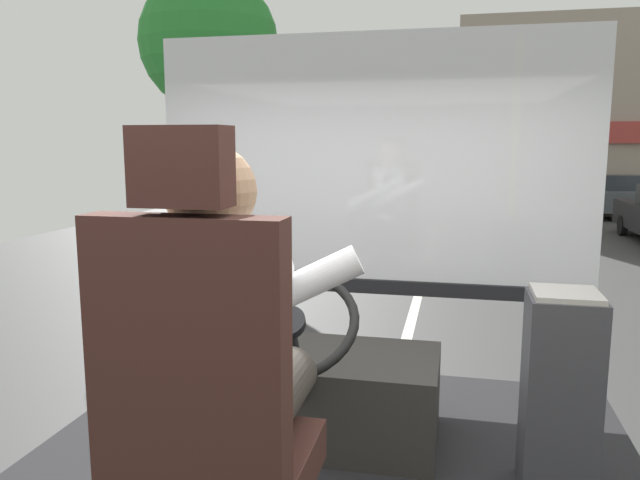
{
  "coord_description": "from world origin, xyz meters",
  "views": [
    {
      "loc": [
        0.49,
        -1.88,
        2.13
      ],
      "look_at": [
        -0.11,
        0.82,
        1.69
      ],
      "focal_mm": 34.48,
      "sensor_mm": 36.0,
      "label": 1
    }
  ],
  "objects_px": {
    "bus_driver": "(224,339)",
    "parked_car_charcoal": "(605,193)",
    "driver_seat": "(209,434)",
    "steering_console": "(315,391)",
    "fare_box": "(560,394)"
  },
  "relations": [
    {
      "from": "driver_seat",
      "to": "steering_console",
      "type": "distance_m",
      "value": 1.25
    },
    {
      "from": "steering_console",
      "to": "fare_box",
      "type": "xyz_separation_m",
      "value": [
        1.01,
        -0.22,
        0.17
      ]
    },
    {
      "from": "fare_box",
      "to": "steering_console",
      "type": "bearing_deg",
      "value": 167.92
    },
    {
      "from": "driver_seat",
      "to": "bus_driver",
      "type": "bearing_deg",
      "value": 90.0
    },
    {
      "from": "parked_car_charcoal",
      "to": "fare_box",
      "type": "bearing_deg",
      "value": -102.65
    },
    {
      "from": "steering_console",
      "to": "fare_box",
      "type": "bearing_deg",
      "value": -12.08
    },
    {
      "from": "bus_driver",
      "to": "parked_car_charcoal",
      "type": "distance_m",
      "value": 18.82
    },
    {
      "from": "driver_seat",
      "to": "parked_car_charcoal",
      "type": "bearing_deg",
      "value": 75.03
    },
    {
      "from": "fare_box",
      "to": "driver_seat",
      "type": "bearing_deg",
      "value": -135.78
    },
    {
      "from": "driver_seat",
      "to": "parked_car_charcoal",
      "type": "xyz_separation_m",
      "value": [
        4.89,
        18.27,
        -0.76
      ]
    },
    {
      "from": "driver_seat",
      "to": "bus_driver",
      "type": "xyz_separation_m",
      "value": [
        -0.0,
        0.12,
        0.21
      ]
    },
    {
      "from": "bus_driver",
      "to": "fare_box",
      "type": "bearing_deg",
      "value": 40.51
    },
    {
      "from": "parked_car_charcoal",
      "to": "driver_seat",
      "type": "bearing_deg",
      "value": -104.97
    },
    {
      "from": "bus_driver",
      "to": "parked_car_charcoal",
      "type": "xyz_separation_m",
      "value": [
        4.89,
        18.15,
        -0.98
      ]
    },
    {
      "from": "driver_seat",
      "to": "steering_console",
      "type": "bearing_deg",
      "value": 90.0
    }
  ]
}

